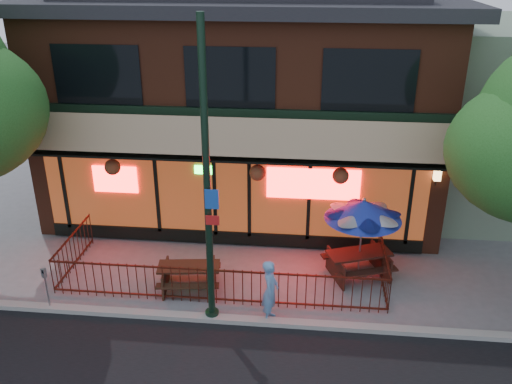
# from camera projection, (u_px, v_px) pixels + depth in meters

# --- Properties ---
(ground) EXTENTS (80.00, 80.00, 0.00)m
(ground) POSITION_uv_depth(u_px,v_px,m) (215.00, 308.00, 13.32)
(ground) COLOR gray
(ground) RESTS_ON ground
(curb) EXTENTS (80.00, 0.25, 0.12)m
(curb) POSITION_uv_depth(u_px,v_px,m) (211.00, 318.00, 12.84)
(curb) COLOR #999993
(curb) RESTS_ON ground
(restaurant_building) EXTENTS (12.96, 9.49, 8.05)m
(restaurant_building) POSITION_uv_depth(u_px,v_px,m) (247.00, 79.00, 18.11)
(restaurant_building) COLOR #612C1B
(restaurant_building) RESTS_ON ground
(patio_fence) EXTENTS (8.44, 2.62, 1.00)m
(patio_fence) POSITION_uv_depth(u_px,v_px,m) (218.00, 275.00, 13.52)
(patio_fence) COLOR #43170E
(patio_fence) RESTS_ON ground
(street_light) EXTENTS (0.43, 0.32, 7.00)m
(street_light) POSITION_uv_depth(u_px,v_px,m) (208.00, 198.00, 11.68)
(street_light) COLOR black
(street_light) RESTS_ON ground
(picnic_table_left) EXTENTS (1.71, 1.39, 0.67)m
(picnic_table_left) POSITION_uv_depth(u_px,v_px,m) (189.00, 273.00, 13.93)
(picnic_table_left) COLOR #3A2215
(picnic_table_left) RESTS_ON ground
(picnic_table_right) EXTENTS (2.03, 1.80, 0.72)m
(picnic_table_right) POSITION_uv_depth(u_px,v_px,m) (359.00, 260.00, 14.46)
(picnic_table_right) COLOR #371A13
(picnic_table_right) RESTS_ON ground
(patio_umbrella) EXTENTS (2.00, 2.00, 2.28)m
(patio_umbrella) POSITION_uv_depth(u_px,v_px,m) (363.00, 210.00, 13.92)
(patio_umbrella) COLOR gray
(patio_umbrella) RESTS_ON ground
(pedestrian) EXTENTS (0.44, 0.62, 1.58)m
(pedestrian) POSITION_uv_depth(u_px,v_px,m) (270.00, 291.00, 12.61)
(pedestrian) COLOR #6596CA
(pedestrian) RESTS_ON ground
(parking_meter_near) EXTENTS (0.13, 0.12, 1.17)m
(parking_meter_near) POSITION_uv_depth(u_px,v_px,m) (46.00, 282.00, 12.93)
(parking_meter_near) COLOR #979A9F
(parking_meter_near) RESTS_ON ground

